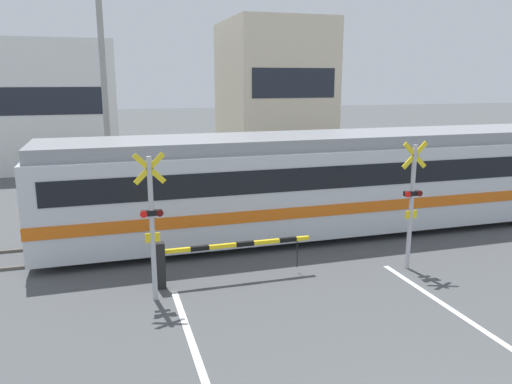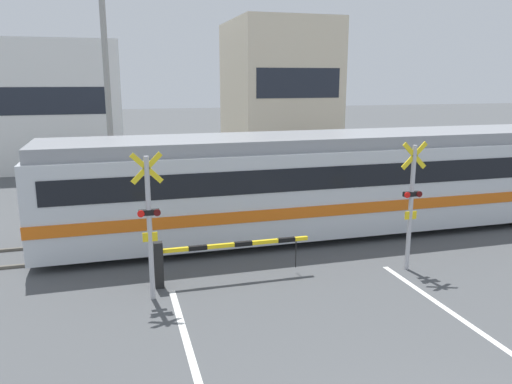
% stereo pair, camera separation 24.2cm
% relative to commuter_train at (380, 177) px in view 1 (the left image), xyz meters
% --- Properties ---
extents(rail_track_near, '(50.00, 0.10, 0.08)m').
position_rel_commuter_train_xyz_m(rail_track_near, '(-4.40, -0.72, -1.63)').
color(rail_track_near, '#5B564C').
rests_on(rail_track_near, ground_plane).
extents(rail_track_far, '(50.00, 0.10, 0.08)m').
position_rel_commuter_train_xyz_m(rail_track_far, '(-4.40, 0.72, -1.63)').
color(rail_track_far, '#5B564C').
rests_on(rail_track_far, ground_plane).
extents(commuter_train, '(21.06, 3.00, 3.11)m').
position_rel_commuter_train_xyz_m(commuter_train, '(0.00, 0.00, 0.00)').
color(commuter_train, silver).
rests_on(commuter_train, ground_plane).
extents(crossing_barrier_near, '(3.77, 0.20, 1.11)m').
position_rel_commuter_train_xyz_m(crossing_barrier_near, '(-6.44, -2.98, -0.95)').
color(crossing_barrier_near, black).
rests_on(crossing_barrier_near, ground_plane).
extents(crossing_barrier_far, '(3.77, 0.20, 1.11)m').
position_rel_commuter_train_xyz_m(crossing_barrier_far, '(-2.36, 3.11, -0.95)').
color(crossing_barrier_far, black).
rests_on(crossing_barrier_far, ground_plane).
extents(crossing_signal_left, '(0.68, 0.15, 3.28)m').
position_rel_commuter_train_xyz_m(crossing_signal_left, '(-7.60, -3.56, 0.14)').
color(crossing_signal_left, '#B2B2B7').
rests_on(crossing_signal_left, ground_plane).
extents(crossing_signal_right, '(0.68, 0.15, 3.28)m').
position_rel_commuter_train_xyz_m(crossing_signal_right, '(-1.21, -3.56, 0.14)').
color(crossing_signal_right, '#B2B2B7').
rests_on(crossing_signal_right, ground_plane).
extents(pedestrian, '(0.38, 0.22, 1.58)m').
position_rel_commuter_train_xyz_m(pedestrian, '(-4.50, 5.51, -0.77)').
color(pedestrian, '#33384C').
rests_on(pedestrian, ground_plane).
extents(building_left_of_street, '(7.80, 7.44, 6.72)m').
position_rel_commuter_train_xyz_m(building_left_of_street, '(-11.65, 16.37, 1.69)').
color(building_left_of_street, white).
rests_on(building_left_of_street, ground_plane).
extents(building_right_of_street, '(5.86, 7.44, 8.23)m').
position_rel_commuter_train_xyz_m(building_right_of_street, '(1.87, 16.37, 2.45)').
color(building_right_of_street, beige).
rests_on(building_right_of_street, ground_plane).
extents(utility_pole_streetside, '(0.22, 0.22, 8.56)m').
position_rel_commuter_train_xyz_m(utility_pole_streetside, '(-8.35, 5.61, 2.61)').
color(utility_pole_streetside, gray).
rests_on(utility_pole_streetside, ground_plane).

